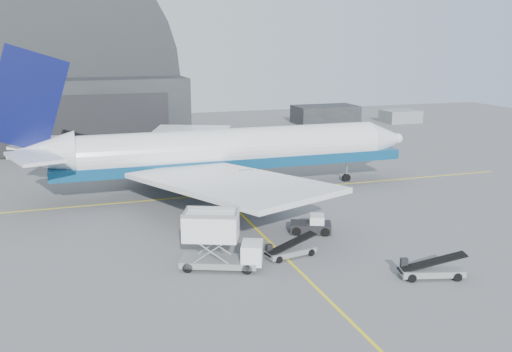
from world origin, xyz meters
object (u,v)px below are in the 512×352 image
object	(u,v)px
pushback_tug	(312,226)
belt_loader_b	(431,270)
airliner	(217,152)
catering_truck	(218,241)
belt_loader_a	(290,251)

from	to	relation	value
pushback_tug	belt_loader_b	xyz separation A→B (m)	(4.53, -12.94, -0.06)
airliner	belt_loader_b	size ratio (longest dim) A/B	9.57
pushback_tug	airliner	bearing A→B (deg)	127.99
catering_truck	belt_loader_b	bearing A→B (deg)	-2.62
pushback_tug	catering_truck	bearing A→B (deg)	-129.31
belt_loader_b	airliner	bearing A→B (deg)	122.06
catering_truck	pushback_tug	world-z (taller)	catering_truck
catering_truck	belt_loader_b	distance (m)	17.08
belt_loader_b	belt_loader_a	bearing A→B (deg)	154.52
belt_loader_a	belt_loader_b	xyz separation A→B (m)	(8.92, -7.60, 0.05)
airliner	pushback_tug	world-z (taller)	airliner
airliner	catering_truck	distance (m)	24.41
belt_loader_a	belt_loader_b	bearing A→B (deg)	-52.15
pushback_tug	belt_loader_a	xyz separation A→B (m)	(-4.39, -5.34, -0.11)
belt_loader_a	airliner	bearing A→B (deg)	79.53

